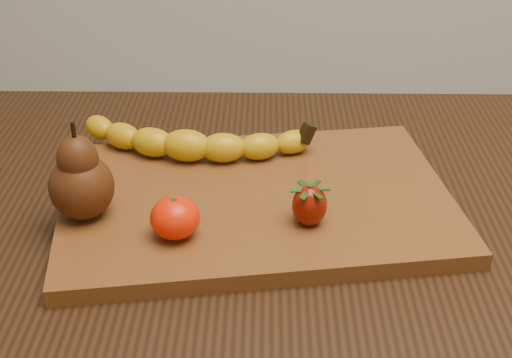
# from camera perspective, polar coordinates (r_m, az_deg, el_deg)

# --- Properties ---
(table) EXTENTS (1.00, 0.70, 0.76)m
(table) POSITION_cam_1_polar(r_m,az_deg,el_deg) (0.89, -3.68, -8.03)
(table) COLOR black
(table) RESTS_ON ground
(cutting_board) EXTENTS (0.49, 0.36, 0.02)m
(cutting_board) POSITION_cam_1_polar(r_m,az_deg,el_deg) (0.84, -0.00, -1.77)
(cutting_board) COLOR brown
(cutting_board) RESTS_ON table
(banana) EXTENTS (0.27, 0.10, 0.04)m
(banana) POSITION_cam_1_polar(r_m,az_deg,el_deg) (0.90, -5.57, 2.68)
(banana) COLOR #D3A109
(banana) RESTS_ON cutting_board
(pear) EXTENTS (0.07, 0.07, 0.11)m
(pear) POSITION_cam_1_polar(r_m,az_deg,el_deg) (0.79, -13.95, 0.64)
(pear) COLOR #47200B
(pear) RESTS_ON cutting_board
(mandarin) EXTENTS (0.06, 0.06, 0.05)m
(mandarin) POSITION_cam_1_polar(r_m,az_deg,el_deg) (0.75, -6.50, -3.09)
(mandarin) COLOR #FC2002
(mandarin) RESTS_ON cutting_board
(strawberry) EXTENTS (0.04, 0.04, 0.05)m
(strawberry) POSITION_cam_1_polar(r_m,az_deg,el_deg) (0.77, 4.31, -2.00)
(strawberry) COLOR #7C1003
(strawberry) RESTS_ON cutting_board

